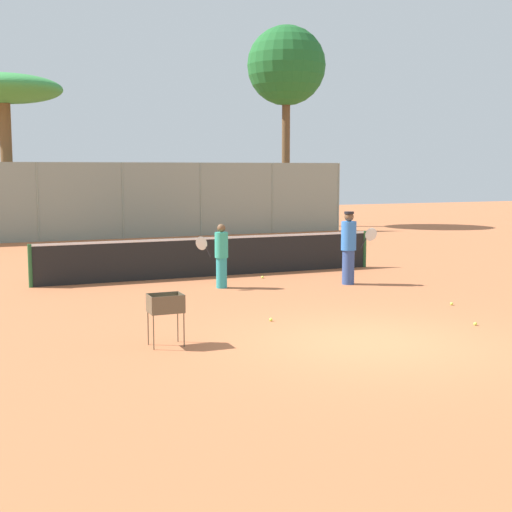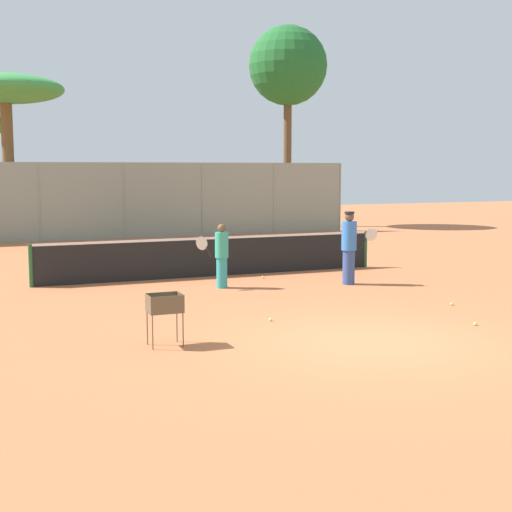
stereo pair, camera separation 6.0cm
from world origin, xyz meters
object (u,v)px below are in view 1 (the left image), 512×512
at_px(tennis_net, 213,256).
at_px(player_white_outfit, 349,247).
at_px(ball_cart, 167,308).
at_px(player_red_cap, 221,255).
at_px(parked_car, 224,214).

height_order(tennis_net, player_white_outfit, player_white_outfit).
distance_m(tennis_net, player_white_outfit, 3.76).
relative_size(player_white_outfit, ball_cart, 2.12).
relative_size(player_white_outfit, player_red_cap, 1.17).
height_order(ball_cart, parked_car, parked_car).
bearing_deg(player_red_cap, player_white_outfit, 165.41).
xyz_separation_m(tennis_net, player_white_outfit, (2.71, -2.58, 0.40)).
height_order(tennis_net, player_red_cap, player_red_cap).
bearing_deg(tennis_net, player_red_cap, -103.50).
xyz_separation_m(tennis_net, ball_cart, (-3.22, -6.90, 0.08)).
bearing_deg(player_white_outfit, tennis_net, 162.89).
bearing_deg(tennis_net, ball_cart, -115.02).
height_order(player_white_outfit, ball_cart, player_white_outfit).
distance_m(tennis_net, player_red_cap, 1.94).
bearing_deg(ball_cart, player_red_cap, 61.16).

